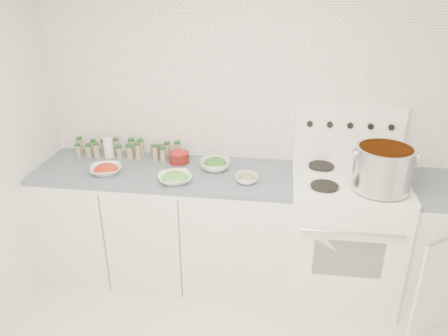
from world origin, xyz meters
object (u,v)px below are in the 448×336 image
stove (342,232)px  stock_pot (383,167)px  bowl_snowpea (175,178)px  bowl_tomato (106,169)px

stove → stock_pot: bearing=-44.7°
stock_pot → bowl_snowpea: (-1.34, -0.01, -0.16)m
stock_pot → bowl_snowpea: bearing=-179.7°
stock_pot → bowl_tomato: (-1.86, 0.06, -0.16)m
stock_pot → bowl_snowpea: 1.35m
bowl_snowpea → stock_pot: bearing=0.3°
bowl_tomato → stock_pot: bearing=-2.0°
stock_pot → stove: bearing=135.3°
bowl_tomato → stove: bearing=3.4°
bowl_snowpea → bowl_tomato: bearing=172.0°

